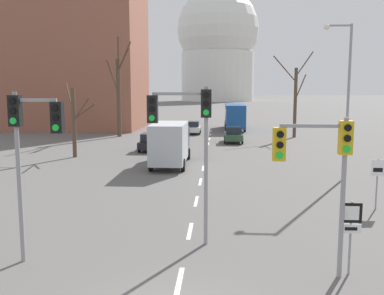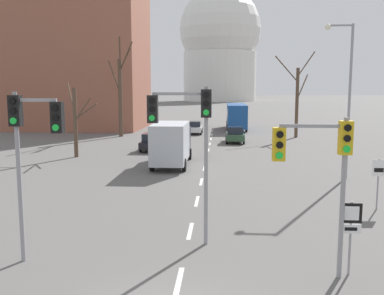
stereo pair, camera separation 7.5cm
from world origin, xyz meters
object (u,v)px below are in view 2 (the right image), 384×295
(street_lamp_right, at_px, (346,88))
(sedan_near_left, at_px, (194,128))
(sedan_near_right, at_px, (235,135))
(delivery_truck, at_px, (172,142))
(speed_limit_sign, at_px, (378,175))
(traffic_signal_centre_tall, at_px, (188,126))
(traffic_signal_near_left, at_px, (31,135))
(sedan_mid_centre, at_px, (152,142))
(route_sign_post, at_px, (351,226))
(city_bus, at_px, (236,115))
(traffic_signal_near_right, at_px, (321,157))

(street_lamp_right, xyz_separation_m, sedan_near_left, (-10.87, 26.16, -4.81))
(sedan_near_right, relative_size, delivery_truck, 0.57)
(street_lamp_right, relative_size, delivery_truck, 1.30)
(street_lamp_right, bearing_deg, speed_limit_sign, -92.43)
(traffic_signal_centre_tall, bearing_deg, traffic_signal_near_left, -157.97)
(delivery_truck, bearing_deg, sedan_mid_centre, 110.06)
(route_sign_post, bearing_deg, street_lamp_right, 75.68)
(street_lamp_right, distance_m, sedan_near_right, 19.30)
(street_lamp_right, distance_m, city_bus, 32.88)
(traffic_signal_near_right, xyz_separation_m, speed_limit_sign, (4.32, 7.42, -1.97))
(traffic_signal_centre_tall, height_order, route_sign_post, traffic_signal_centre_tall)
(sedan_near_left, bearing_deg, city_bus, 48.28)
(sedan_near_left, xyz_separation_m, sedan_near_right, (4.79, -8.47, 0.05))
(traffic_signal_centre_tall, height_order, delivery_truck, traffic_signal_centre_tall)
(traffic_signal_centre_tall, height_order, speed_limit_sign, traffic_signal_centre_tall)
(traffic_signal_near_left, xyz_separation_m, sedan_mid_centre, (-0.40, 25.20, -3.31))
(sedan_near_right, height_order, sedan_mid_centre, sedan_near_right)
(sedan_near_right, bearing_deg, delivery_truck, -109.87)
(traffic_signal_near_right, bearing_deg, traffic_signal_near_left, 176.53)
(street_lamp_right, xyz_separation_m, sedan_mid_centre, (-13.77, 11.34, -4.81))
(traffic_signal_near_left, relative_size, street_lamp_right, 0.58)
(route_sign_post, relative_size, city_bus, 0.21)
(traffic_signal_near_right, relative_size, traffic_signal_centre_tall, 0.84)
(traffic_signal_near_right, height_order, delivery_truck, traffic_signal_near_right)
(sedan_near_right, distance_m, sedan_mid_centre, 9.98)
(route_sign_post, bearing_deg, city_bus, 92.27)
(speed_limit_sign, xyz_separation_m, sedan_near_left, (-10.58, 33.14, -0.82))
(traffic_signal_near_right, distance_m, speed_limit_sign, 8.81)
(route_sign_post, height_order, sedan_near_left, route_sign_post)
(traffic_signal_near_right, bearing_deg, speed_limit_sign, 59.77)
(traffic_signal_near_left, height_order, speed_limit_sign, traffic_signal_near_left)
(route_sign_post, distance_m, sedan_mid_centre, 27.48)
(speed_limit_sign, height_order, delivery_truck, delivery_truck)
(sedan_near_left, bearing_deg, delivery_truck, -90.49)
(sedan_mid_centre, relative_size, city_bus, 0.37)
(sedan_near_left, relative_size, delivery_truck, 0.57)
(route_sign_post, xyz_separation_m, street_lamp_right, (3.62, 14.19, 4.08))
(traffic_signal_centre_tall, bearing_deg, speed_limit_sign, 30.81)
(speed_limit_sign, xyz_separation_m, street_lamp_right, (0.30, 6.97, 3.99))
(traffic_signal_near_left, xyz_separation_m, sedan_near_right, (7.29, 31.55, -3.27))
(traffic_signal_near_right, relative_size, speed_limit_sign, 1.98)
(traffic_signal_centre_tall, distance_m, sedan_near_right, 29.93)
(traffic_signal_near_left, bearing_deg, delivery_truck, 82.59)
(traffic_signal_near_left, xyz_separation_m, speed_limit_sign, (13.08, 6.89, -2.49))
(sedan_mid_centre, bearing_deg, sedan_near_left, 78.93)
(traffic_signal_near_right, bearing_deg, route_sign_post, 11.43)
(traffic_signal_centre_tall, distance_m, sedan_near_left, 38.32)
(traffic_signal_near_right, distance_m, delivery_truck, 19.50)
(speed_limit_sign, bearing_deg, traffic_signal_near_right, -120.23)
(street_lamp_right, height_order, sedan_near_right, street_lamp_right)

